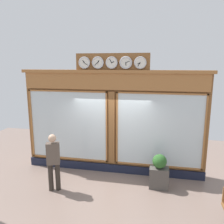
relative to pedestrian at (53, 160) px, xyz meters
name	(u,v)px	position (x,y,z in m)	size (l,w,h in m)	color
shop_facade	(113,121)	(-1.40, -1.60, 0.81)	(6.11, 0.42, 3.94)	brown
pedestrian	(53,160)	(0.00, 0.00, 0.00)	(0.41, 0.33, 1.69)	#312A24
planter_box	(159,178)	(-2.97, -0.74, -0.62)	(0.56, 0.36, 0.63)	#4C4742
planter_shrub	(160,161)	(-2.97, -0.74, -0.10)	(0.41, 0.41, 0.41)	#285623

